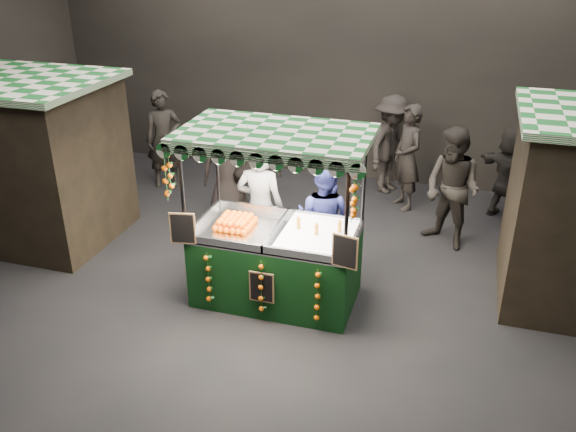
% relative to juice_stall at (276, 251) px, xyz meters
% --- Properties ---
extents(ground, '(12.00, 12.00, 0.00)m').
position_rel_juice_stall_xyz_m(ground, '(-0.08, -0.25, -0.74)').
color(ground, black).
rests_on(ground, ground).
extents(market_hall, '(12.10, 10.10, 5.05)m').
position_rel_juice_stall_xyz_m(market_hall, '(-0.08, -0.25, 2.64)').
color(market_hall, black).
rests_on(market_hall, ground).
extents(neighbour_stall_left, '(3.00, 2.20, 2.60)m').
position_rel_juice_stall_xyz_m(neighbour_stall_left, '(-4.48, 0.75, 0.57)').
color(neighbour_stall_left, black).
rests_on(neighbour_stall_left, ground).
extents(juice_stall, '(2.47, 1.45, 2.39)m').
position_rel_juice_stall_xyz_m(juice_stall, '(0.00, 0.00, 0.00)').
color(juice_stall, black).
rests_on(juice_stall, ground).
extents(vendor_grey, '(0.73, 0.51, 1.90)m').
position_rel_juice_stall_xyz_m(vendor_grey, '(-0.52, 0.85, 0.21)').
color(vendor_grey, gray).
rests_on(vendor_grey, ground).
extents(vendor_blue, '(0.94, 0.80, 1.72)m').
position_rel_juice_stall_xyz_m(vendor_blue, '(0.42, 0.91, 0.12)').
color(vendor_blue, navy).
rests_on(vendor_blue, ground).
extents(shopper_0, '(0.82, 0.74, 1.88)m').
position_rel_juice_stall_xyz_m(shopper_0, '(-3.31, 3.27, 0.20)').
color(shopper_0, black).
rests_on(shopper_0, ground).
extents(shopper_1, '(1.19, 1.14, 1.94)m').
position_rel_juice_stall_xyz_m(shopper_1, '(2.12, 2.30, 0.23)').
color(shopper_1, '#2A2622').
rests_on(shopper_1, ground).
extents(shopper_2, '(1.14, 0.50, 1.92)m').
position_rel_juice_stall_xyz_m(shopper_2, '(-1.17, 2.18, 0.22)').
color(shopper_2, '#2D2825').
rests_on(shopper_2, ground).
extents(shopper_3, '(1.12, 1.39, 1.87)m').
position_rel_juice_stall_xyz_m(shopper_3, '(0.90, 4.22, 0.20)').
color(shopper_3, '#292421').
rests_on(shopper_3, ground).
extents(shopper_4, '(1.03, 0.83, 1.84)m').
position_rel_juice_stall_xyz_m(shopper_4, '(-1.56, 2.20, 0.18)').
color(shopper_4, black).
rests_on(shopper_4, ground).
extents(shopper_5, '(1.45, 1.44, 1.67)m').
position_rel_juice_stall_xyz_m(shopper_5, '(3.02, 3.61, 0.09)').
color(shopper_5, '#272420').
rests_on(shopper_5, ground).
extents(shopper_6, '(0.76, 0.83, 1.90)m').
position_rel_juice_stall_xyz_m(shopper_6, '(1.29, 3.57, 0.21)').
color(shopper_6, black).
rests_on(shopper_6, ground).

